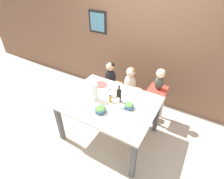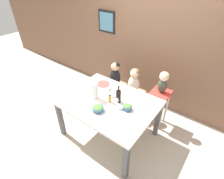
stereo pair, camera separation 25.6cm
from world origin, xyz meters
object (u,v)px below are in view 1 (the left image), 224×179
object	(u,v)px
salad_bowl_small	(129,106)
wine_glass_near	(118,100)
dinner_plate_back_left	(100,84)
dinner_plate_back_right	(144,103)
paper_towel_roll	(94,92)
chair_far_center	(129,94)
salad_bowl_large	(100,109)
person_child_left	(110,73)
dinner_plate_front_left	(77,100)
chair_right_highchair	(157,96)
person_child_center	(130,79)
wine_glass_far	(109,90)
wine_bottle	(119,95)
person_baby_right	(160,78)
chair_far_left	(110,88)

from	to	relation	value
salad_bowl_small	wine_glass_near	bearing A→B (deg)	-159.02
dinner_plate_back_left	dinner_plate_back_right	size ratio (longest dim) A/B	1.00
wine_glass_near	paper_towel_roll	bearing A→B (deg)	-177.30
dinner_plate_back_right	salad_bowl_small	bearing A→B (deg)	-123.92
chair_far_center	salad_bowl_large	distance (m)	1.10
person_child_left	dinner_plate_front_left	size ratio (longest dim) A/B	2.18
chair_far_center	chair_right_highchair	world-z (taller)	chair_right_highchair
person_child_center	wine_glass_far	size ratio (longest dim) A/B	3.00
person_child_left	salad_bowl_large	size ratio (longest dim) A/B	2.96
person_child_center	wine_glass_far	world-z (taller)	person_child_center
person_child_center	paper_towel_roll	world-z (taller)	paper_towel_roll
wine_bottle	dinner_plate_back_left	size ratio (longest dim) A/B	1.25
person_child_left	dinner_plate_back_right	xyz separation A→B (m)	(0.92, -0.53, 0.01)
person_child_center	chair_far_center	bearing A→B (deg)	-90.00
salad_bowl_large	dinner_plate_back_right	world-z (taller)	salad_bowl_large
wine_glass_far	dinner_plate_back_left	bearing A→B (deg)	146.51
chair_right_highchair	dinner_plate_back_left	bearing A→B (deg)	-153.95
person_baby_right	dinner_plate_front_left	xyz separation A→B (m)	(-0.98, -0.99, -0.19)
paper_towel_roll	chair_far_center	bearing A→B (deg)	74.64
person_child_center	dinner_plate_back_right	bearing A→B (deg)	-47.43
chair_far_center	person_child_center	world-z (taller)	person_child_center
paper_towel_roll	dinner_plate_front_left	bearing A→B (deg)	-143.42
paper_towel_roll	salad_bowl_large	xyz separation A→B (m)	(0.24, -0.20, -0.10)
chair_far_left	dinner_plate_back_left	bearing A→B (deg)	-82.41
salad_bowl_large	wine_glass_far	bearing A→B (deg)	102.64
chair_far_left	chair_far_center	xyz separation A→B (m)	(0.43, 0.00, 0.00)
chair_far_left	dinner_plate_front_left	size ratio (longest dim) A/B	2.03
paper_towel_roll	wine_glass_near	distance (m)	0.41
wine_glass_near	wine_glass_far	distance (m)	0.31
chair_far_center	salad_bowl_large	size ratio (longest dim) A/B	2.75
wine_bottle	dinner_plate_front_left	size ratio (longest dim) A/B	1.25
person_baby_right	wine_glass_near	bearing A→B (deg)	-113.85
person_baby_right	dinner_plate_front_left	bearing A→B (deg)	-134.66
chair_far_left	dinner_plate_front_left	world-z (taller)	dinner_plate_front_left
dinner_plate_back_left	person_child_left	bearing A→B (deg)	97.57
chair_right_highchair	dinner_plate_back_left	xyz separation A→B (m)	(-0.91, -0.44, 0.21)
chair_far_center	chair_right_highchair	distance (m)	0.56
chair_right_highchair	dinner_plate_back_right	size ratio (longest dim) A/B	3.06
wine_bottle	salad_bowl_large	world-z (taller)	wine_bottle
chair_far_center	wine_bottle	distance (m)	0.84
wine_glass_far	person_child_center	bearing A→B (deg)	83.18
person_child_center	dinner_plate_back_right	xyz separation A→B (m)	(0.49, -0.53, 0.01)
salad_bowl_small	dinner_plate_back_right	size ratio (longest dim) A/B	0.61
wine_glass_far	dinner_plate_front_left	bearing A→B (deg)	-136.38
person_child_center	salad_bowl_small	size ratio (longest dim) A/B	3.61
chair_right_highchair	person_baby_right	bearing A→B (deg)	90.00
person_child_left	chair_right_highchair	bearing A→B (deg)	-0.08
salad_bowl_small	dinner_plate_back_right	distance (m)	0.27
person_child_left	wine_bottle	bearing A→B (deg)	-50.88
paper_towel_roll	salad_bowl_small	xyz separation A→B (m)	(0.56, 0.08, -0.10)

